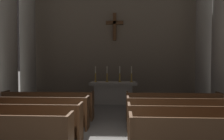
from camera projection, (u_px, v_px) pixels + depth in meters
pew_left_row_2 at (19, 122)px, 5.14m from camera, size 3.08×0.50×0.95m
pew_left_row_3 at (36, 112)px, 6.15m from camera, size 3.08×0.50×0.95m
pew_left_row_4 at (48, 105)px, 7.17m from camera, size 3.08×0.50×0.95m
pew_right_row_2 at (193, 125)px, 4.93m from camera, size 3.08×0.50×0.95m
pew_right_row_3 at (181, 114)px, 5.94m from camera, size 3.08×0.50×0.95m
pew_right_row_4 at (173, 106)px, 6.96m from camera, size 3.08×0.50×0.95m
column_left_third at (8, 35)px, 8.96m from camera, size 1.18×1.18×6.35m
column_right_third at (222, 34)px, 8.51m from camera, size 1.18×1.18×6.35m
column_left_fourth at (28, 40)px, 10.86m from camera, size 1.18×1.18×6.35m
column_right_fourth at (204, 39)px, 10.42m from camera, size 1.18×1.18×6.35m
altar at (113, 92)px, 9.95m from camera, size 2.20×0.90×1.01m
candlestick_outer_left at (95, 77)px, 9.96m from camera, size 0.16×0.16×0.74m
candlestick_inner_left at (107, 77)px, 9.94m from camera, size 0.16×0.16×0.74m
candlestick_inner_right at (120, 77)px, 9.91m from camera, size 0.16×0.16×0.74m
candlestick_outer_right at (131, 77)px, 9.88m from camera, size 0.16×0.16×0.74m
apse_with_cross at (115, 34)px, 11.58m from camera, size 10.18×0.43×6.99m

